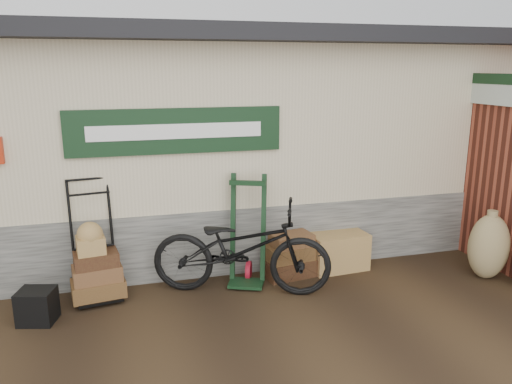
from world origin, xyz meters
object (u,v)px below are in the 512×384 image
Objects in this scene: porter_trolley at (93,239)px; bicycle at (241,243)px; wicker_hamper at (337,250)px; green_barrow at (248,231)px; black_trunk at (37,306)px; suitcase_stack at (289,255)px.

porter_trolley is 1.76m from bicycle.
porter_trolley is 1.89× the size of wicker_hamper.
green_barrow is 1.81× the size of wicker_hamper.
wicker_hamper is 3.80m from black_trunk.
bicycle reaches higher than suitcase_stack.
green_barrow is 3.78× the size of black_trunk.
bicycle is (-1.45, -0.40, 0.38)m from wicker_hamper.
bicycle reaches higher than wicker_hamper.
suitcase_stack is at bearing -173.92° from wicker_hamper.
porter_trolley is 1.86m from green_barrow.
green_barrow is 1.39m from wicker_hamper.
green_barrow is 0.64× the size of bicycle.
green_barrow reaches higher than black_trunk.
bicycle is at bearing -20.78° from porter_trolley.
suitcase_stack is 0.72m from wicker_hamper.
suitcase_stack is (0.59, 0.07, -0.41)m from green_barrow.
green_barrow is at bearing -173.67° from wicker_hamper.
porter_trolley reaches higher than green_barrow.
wicker_hamper is (0.72, 0.08, -0.04)m from suitcase_stack.
wicker_hamper is (3.16, 0.03, -0.48)m from porter_trolley.
suitcase_stack is 0.30× the size of bicycle.
wicker_hamper is at bearing 8.13° from black_trunk.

